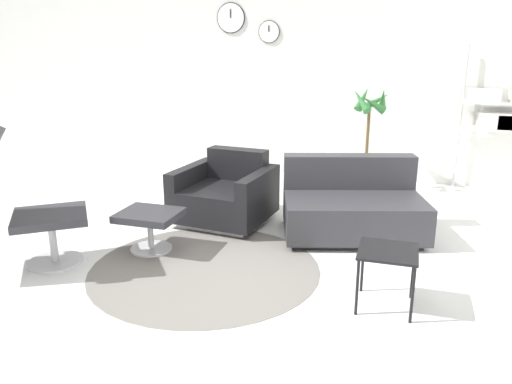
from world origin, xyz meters
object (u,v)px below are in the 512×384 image
object	(u,v)px
armchair_red	(226,196)
potted_plant	(367,152)
ottoman	(150,221)
couch_low	(352,208)
side_table	(388,257)
shelf_unit	(502,113)

from	to	relation	value
armchair_red	potted_plant	xyz separation A→B (m)	(1.23, 1.57, 0.22)
ottoman	couch_low	xyz separation A→B (m)	(1.61, 0.91, -0.01)
ottoman	couch_low	world-z (taller)	couch_low
couch_low	side_table	bearing A→B (deg)	89.91
shelf_unit	armchair_red	bearing A→B (deg)	-144.65
armchair_red	shelf_unit	world-z (taller)	shelf_unit
side_table	ottoman	bearing A→B (deg)	168.70
ottoman	side_table	bearing A→B (deg)	-11.30
couch_low	shelf_unit	bearing A→B (deg)	-143.73
couch_low	ottoman	bearing A→B (deg)	12.96
ottoman	side_table	size ratio (longest dim) A/B	1.23
side_table	armchair_red	bearing A→B (deg)	141.49
couch_low	shelf_unit	xyz separation A→B (m)	(1.46, 1.92, 0.70)
armchair_red	side_table	bearing A→B (deg)	147.67
side_table	couch_low	bearing A→B (deg)	106.40
potted_plant	shelf_unit	bearing A→B (deg)	13.44
couch_low	potted_plant	distance (m)	1.58
side_table	potted_plant	bearing A→B (deg)	97.94
armchair_red	couch_low	distance (m)	1.25
armchair_red	potted_plant	world-z (taller)	potted_plant
armchair_red	shelf_unit	size ratio (longest dim) A/B	0.55
potted_plant	shelf_unit	world-z (taller)	shelf_unit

